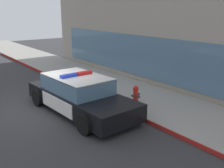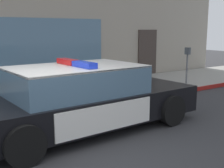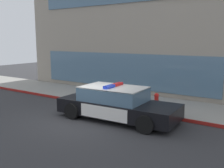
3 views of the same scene
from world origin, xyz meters
name	(u,v)px [view 1 (image 1 of 3)]	position (x,y,z in m)	size (l,w,h in m)	color
ground	(49,107)	(0.00, 0.00, 0.00)	(48.00, 48.00, 0.00)	#303033
sidewalk	(121,89)	(0.00, 3.66, 0.07)	(48.00, 3.23, 0.15)	gray
curb_red_paint	(92,96)	(0.00, 2.03, 0.08)	(28.80, 0.04, 0.14)	maroon
police_cruiser	(79,95)	(1.14, 0.74, 0.68)	(5.18, 2.29, 1.49)	black
fire_hydrant	(136,95)	(2.04, 2.80, 0.50)	(0.34, 0.39, 0.73)	red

